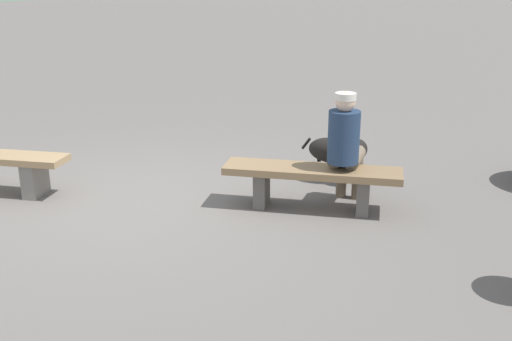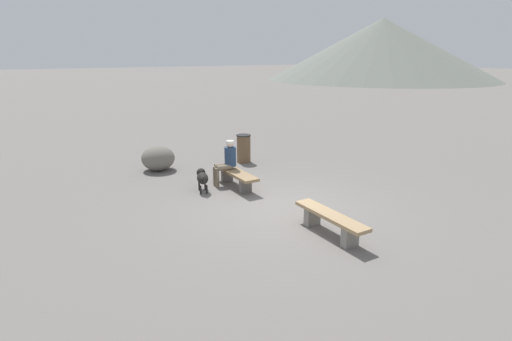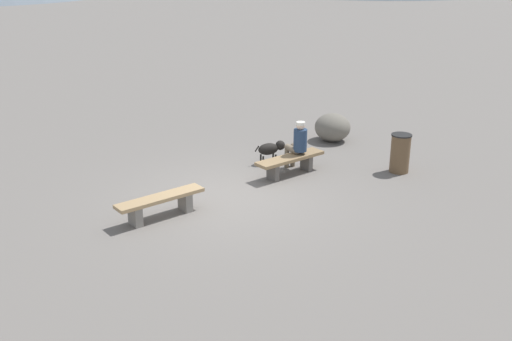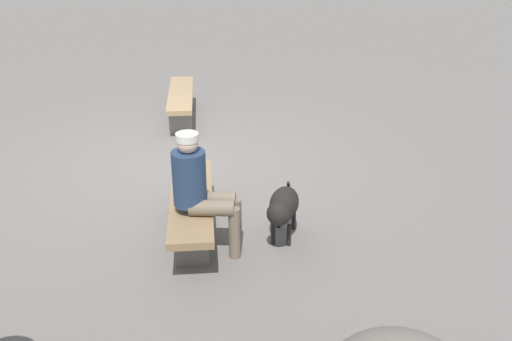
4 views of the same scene
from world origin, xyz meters
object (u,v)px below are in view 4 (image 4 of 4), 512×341
object	(u,v)px
seated_person	(200,186)
dog	(283,206)
bench_left	(181,101)
bench_right	(192,206)

from	to	relation	value
seated_person	dog	distance (m)	0.87
seated_person	bench_left	bearing A→B (deg)	-167.69
bench_left	seated_person	xyz separation A→B (m)	(3.85, 0.10, 0.39)
bench_left	dog	distance (m)	3.85
seated_person	dog	bearing A→B (deg)	107.92
bench_left	bench_right	world-z (taller)	bench_left
bench_left	seated_person	bearing A→B (deg)	4.48
bench_right	bench_left	bearing A→B (deg)	-176.71
bench_right	dog	distance (m)	0.91
bench_right	seated_person	distance (m)	0.49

